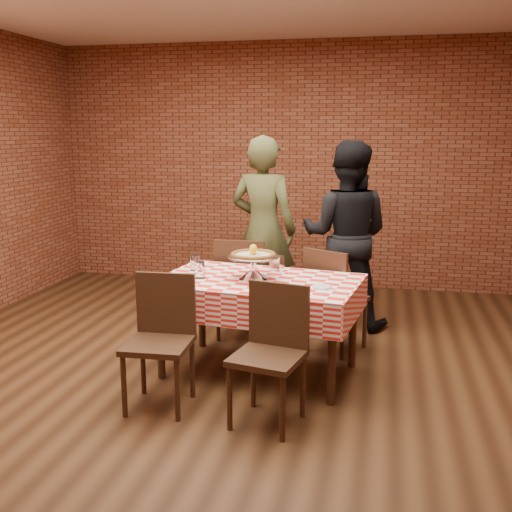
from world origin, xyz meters
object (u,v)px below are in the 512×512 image
water_glass_right (195,263)px  condiment_caddy (277,264)px  chair_near_left (158,344)px  chair_near_right (267,358)px  chair_far_left (244,286)px  diner_black (346,235)px  table (259,327)px  pizza (253,255)px  pizza_stand (253,267)px  water_glass_left (200,270)px  diner_olive (263,230)px  chair_far_right (336,299)px

water_glass_right → condiment_caddy: 0.66m
chair_near_left → chair_near_right: (0.77, -0.08, -0.00)m
chair_far_left → diner_black: bearing=-151.9°
table → pizza: (-0.05, 0.00, 0.57)m
table → chair_near_right: 0.85m
water_glass_right → condiment_caddy: (0.66, 0.10, 0.00)m
pizza → chair_near_right: (0.27, -0.82, -0.49)m
pizza_stand → diner_black: 1.46m
condiment_caddy → diner_black: diner_black is taller
pizza → diner_black: diner_black is taller
condiment_caddy → chair_near_right: (0.14, -1.10, -0.37)m
water_glass_left → water_glass_right: size_ratio=1.00×
table → diner_olive: 1.47m
condiment_caddy → diner_black: (0.48, 1.05, 0.07)m
chair_near_left → chair_far_right: (1.09, 1.38, 0.00)m
table → pizza: bearing=177.6°
table → chair_near_left: bearing=-126.6°
table → pizza_stand: bearing=177.6°
pizza_stand → pizza: bearing=0.0°
chair_near_left → chair_far_left: size_ratio=0.97×
pizza_stand → chair_near_right: (0.27, -0.82, -0.40)m
pizza_stand → chair_near_left: 0.97m
pizza → chair_far_left: 0.99m
pizza → condiment_caddy: (0.13, 0.28, -0.12)m
table → pizza: 0.57m
water_glass_left → chair_far_right: chair_far_right is taller
water_glass_left → chair_far_left: bearing=80.9°
condiment_caddy → chair_far_left: size_ratio=0.14×
pizza → chair_near_left: pizza is taller
pizza → chair_far_right: 1.00m
chair_far_right → diner_black: size_ratio=0.51×
condiment_caddy → chair_far_left: bearing=147.1°
pizza → table: bearing=-2.4°
chair_near_right → chair_far_left: chair_far_left is taller
pizza → pizza_stand: bearing=0.0°
water_glass_left → diner_olive: 1.42m
chair_far_left → chair_far_right: size_ratio=1.03×
chair_far_right → diner_black: (0.02, 0.68, 0.44)m
table → water_glass_right: water_glass_right is taller
pizza → chair_near_left: size_ratio=0.38×
pizza_stand → condiment_caddy: pizza_stand is taller
water_glass_left → chair_near_left: size_ratio=0.14×
chair_far_right → diner_olive: bearing=-14.0°
chair_near_left → diner_black: bearing=59.0°
diner_olive → diner_black: bearing=-169.9°
water_glass_left → chair_far_left: size_ratio=0.14×
water_glass_right → pizza: bearing=-18.4°
diner_black → diner_olive: bearing=4.0°
water_glass_right → chair_near_right: chair_near_right is taller
condiment_caddy → chair_near_right: bearing=-62.3°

